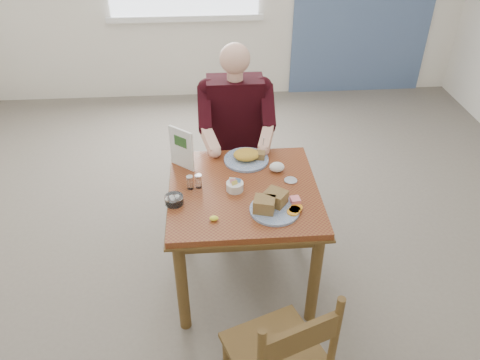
{
  "coord_description": "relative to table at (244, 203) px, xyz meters",
  "views": [
    {
      "loc": [
        -0.19,
        -2.27,
        2.42
      ],
      "look_at": [
        -0.02,
        0.0,
        0.82
      ],
      "focal_mm": 35.0,
      "sensor_mm": 36.0,
      "label": 1
    }
  ],
  "objects": [
    {
      "name": "chair_far",
      "position": [
        0.0,
        0.8,
        -0.16
      ],
      "size": [
        0.42,
        0.42,
        0.95
      ],
      "color": "brown",
      "rests_on": "ground"
    },
    {
      "name": "lemon_wedge",
      "position": [
        -0.19,
        -0.28,
        0.13
      ],
      "size": [
        0.06,
        0.05,
        0.03
      ],
      "primitive_type": "ellipsoid",
      "rotation": [
        0.0,
        0.0,
        0.2
      ],
      "color": "#F8F234",
      "rests_on": "table"
    },
    {
      "name": "shakers",
      "position": [
        -0.3,
        0.03,
        0.16
      ],
      "size": [
        0.1,
        0.06,
        0.09
      ],
      "color": "white",
      "rests_on": "table"
    },
    {
      "name": "far_plate",
      "position": [
        0.05,
        0.31,
        0.14
      ],
      "size": [
        0.35,
        0.35,
        0.08
      ],
      "color": "white",
      "rests_on": "table"
    },
    {
      "name": "napkin",
      "position": [
        0.23,
        0.17,
        0.14
      ],
      "size": [
        0.12,
        0.11,
        0.06
      ],
      "primitive_type": "ellipsoid",
      "rotation": [
        0.0,
        0.0,
        0.38
      ],
      "color": "white",
      "rests_on": "table"
    },
    {
      "name": "caddy",
      "position": [
        -0.05,
        -0.01,
        0.14
      ],
      "size": [
        0.12,
        0.12,
        0.08
      ],
      "color": "white",
      "rests_on": "table"
    },
    {
      "name": "table",
      "position": [
        0.0,
        0.0,
        0.0
      ],
      "size": [
        0.92,
        0.92,
        0.75
      ],
      "color": "brown",
      "rests_on": "ground"
    },
    {
      "name": "near_plate",
      "position": [
        0.15,
        -0.21,
        0.15
      ],
      "size": [
        0.38,
        0.38,
        0.1
      ],
      "color": "white",
      "rests_on": "table"
    },
    {
      "name": "chair_near",
      "position": [
        0.09,
        -0.99,
        -0.16
      ],
      "size": [
        0.54,
        0.54,
        0.95
      ],
      "color": "brown",
      "rests_on": "ground"
    },
    {
      "name": "menu",
      "position": [
        -0.37,
        0.27,
        0.25
      ],
      "size": [
        0.15,
        0.13,
        0.27
      ],
      "color": "white",
      "rests_on": "table"
    },
    {
      "name": "diner",
      "position": [
        0.0,
        0.71,
        0.17
      ],
      "size": [
        0.53,
        0.56,
        1.39
      ],
      "color": "gray",
      "rests_on": "chair_far"
    },
    {
      "name": "creamer",
      "position": [
        -0.41,
        -0.11,
        0.14
      ],
      "size": [
        0.14,
        0.14,
        0.05
      ],
      "color": "white",
      "rests_on": "table"
    },
    {
      "name": "floor",
      "position": [
        0.0,
        0.0,
        -0.64
      ],
      "size": [
        6.0,
        6.0,
        0.0
      ],
      "primitive_type": "plane",
      "color": "#655D52",
      "rests_on": "ground"
    },
    {
      "name": "metal_dish",
      "position": [
        0.3,
        0.06,
        0.12
      ],
      "size": [
        0.1,
        0.1,
        0.01
      ],
      "primitive_type": "cylinder",
      "rotation": [
        0.0,
        0.0,
        0.28
      ],
      "color": "silver",
      "rests_on": "table"
    }
  ]
}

